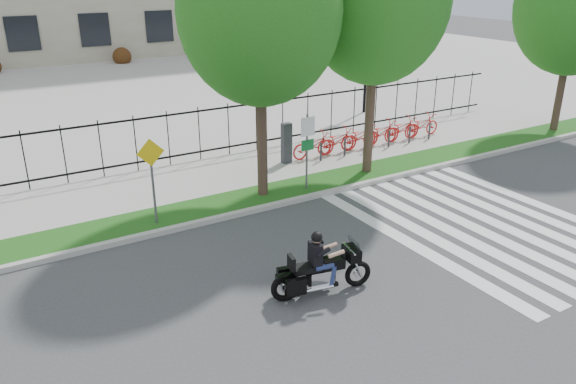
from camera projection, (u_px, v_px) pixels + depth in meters
ground at (347, 266)px, 13.95m from camera, size 120.00×120.00×0.00m
curb at (266, 207)px, 17.17m from camera, size 60.00×0.20×0.15m
grass_verge at (253, 198)px, 17.85m from camera, size 60.00×1.50×0.15m
sidewalk at (220, 175)px, 19.83m from camera, size 60.00×3.50×0.15m
plaza at (98, 89)px, 33.77m from camera, size 80.00×34.00×0.10m
crosswalk_stripes at (481, 223)px, 16.26m from camera, size 5.70×8.00×0.01m
iron_fence at (199, 134)px, 20.82m from camera, size 30.00×0.06×2.00m
lamp_post_right at (367, 49)px, 27.07m from camera, size 1.06×0.70×4.25m
street_tree_1 at (260, 11)px, 15.89m from camera, size 4.77×4.77×8.36m
street_tree_3 at (576, 6)px, 23.14m from camera, size 4.92×4.92×8.07m
bike_share_station at (369, 135)px, 22.52m from camera, size 7.80×0.86×1.50m
sign_pole_regulatory at (307, 142)px, 17.78m from camera, size 0.50×0.09×2.50m
sign_pole_warning at (152, 170)px, 15.35m from camera, size 0.78×0.09×2.49m
motorcycle_rider at (322, 269)px, 12.57m from camera, size 2.42×0.96×1.89m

